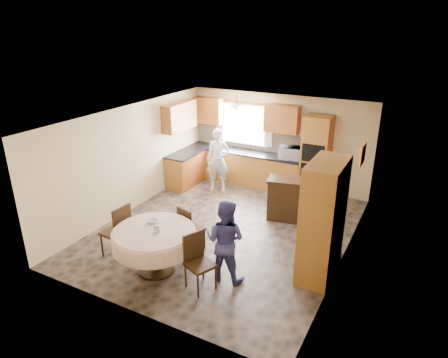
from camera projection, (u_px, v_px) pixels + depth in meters
floor at (226, 230)px, 8.72m from camera, size 5.00×6.00×0.01m
ceiling at (226, 117)px, 7.79m from camera, size 5.00×6.00×0.01m
wall_back at (278, 141)px, 10.72m from camera, size 5.00×0.02×2.50m
wall_front at (129, 243)px, 5.79m from camera, size 5.00×0.02×2.50m
wall_left at (131, 158)px, 9.35m from camera, size 0.02×6.00×2.50m
wall_right at (349, 200)px, 7.16m from camera, size 0.02×6.00×2.50m
window at (244, 124)px, 11.01m from camera, size 1.40×0.03×1.10m
curtain_left at (219, 120)px, 11.27m from camera, size 0.22×0.02×1.15m
curtain_right at (269, 126)px, 10.62m from camera, size 0.22×0.02×1.15m
base_cab_back at (244, 168)px, 11.14m from camera, size 3.30×0.60×0.88m
counter_back at (244, 152)px, 10.97m from camera, size 3.30×0.64×0.04m
base_cab_left at (186, 169)px, 10.99m from camera, size 0.60×1.20×0.88m
counter_left at (185, 154)px, 10.82m from camera, size 0.64×1.20×0.04m
backsplash at (249, 139)px, 11.10m from camera, size 3.30×0.02×0.55m
wall_cab_left at (208, 110)px, 11.23m from camera, size 0.85×0.33×0.72m
wall_cab_right at (282, 119)px, 10.27m from camera, size 0.90×0.33×0.72m
wall_cab_side at (179, 116)px, 10.51m from camera, size 0.33×1.20×0.72m
oven_tower at (316, 157)px, 10.03m from camera, size 0.66×0.62×2.12m
oven_upper at (313, 153)px, 9.70m from camera, size 0.56×0.01×0.45m
oven_lower at (311, 173)px, 9.88m from camera, size 0.56×0.01×0.45m
pendant at (237, 109)px, 10.42m from camera, size 0.36×0.36×0.18m
sideboard at (296, 201)px, 9.00m from camera, size 1.36×0.76×0.92m
space_heater at (326, 242)px, 7.70m from camera, size 0.48×0.40×0.57m
cupboard at (323, 221)px, 6.82m from camera, size 0.56×1.12×2.14m
dining_table at (154, 239)px, 7.06m from camera, size 1.48×1.48×0.84m
chair_left at (119, 229)px, 7.53m from camera, size 0.50×0.50×1.07m
chair_back at (189, 227)px, 7.77m from camera, size 0.50×0.50×0.94m
chair_right at (197, 258)px, 6.69m from camera, size 0.56×0.56×0.98m
framed_picture at (362, 154)px, 7.90m from camera, size 0.06×0.52×0.43m
microwave at (291, 153)px, 10.27m from camera, size 0.66×0.51×0.33m
person_sink at (218, 160)px, 10.49m from camera, size 0.71×0.58×1.68m
person_dining at (225, 240)px, 6.83m from camera, size 0.76×0.61×1.50m
bowl_sideboard at (284, 179)px, 8.95m from camera, size 0.27×0.27×0.06m
bottle_sideboard at (316, 179)px, 8.60m from camera, size 0.15×0.15×0.30m
cup_table at (156, 230)px, 6.88m from camera, size 0.14×0.14×0.10m
bowl_table at (153, 221)px, 7.23m from camera, size 0.23×0.23×0.06m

